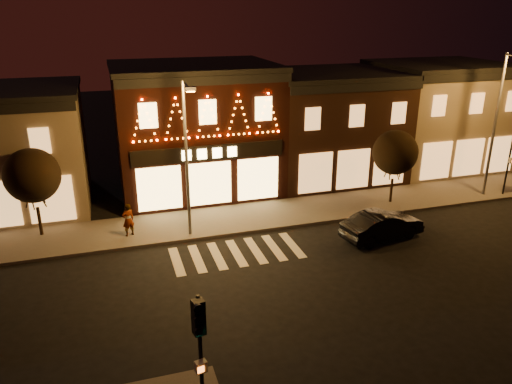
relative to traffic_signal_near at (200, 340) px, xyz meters
name	(u,v)px	position (x,y,z in m)	size (l,w,h in m)	color
ground	(261,294)	(3.83, 6.62, -3.27)	(120.00, 120.00, 0.00)	black
sidewalk_far	(252,217)	(5.83, 14.62, -3.19)	(44.00, 4.00, 0.15)	#47423D
building_pulp	(196,128)	(3.83, 20.60, 0.90)	(10.20, 8.34, 8.30)	black
building_right_a	(328,125)	(13.33, 20.61, 0.49)	(9.20, 8.28, 7.50)	#331B11
building_right_b	(437,115)	(22.33, 20.61, 0.64)	(9.20, 8.28, 7.80)	#766954
traffic_signal_near	(200,340)	(0.00, 0.00, 0.00)	(0.36, 0.47, 4.42)	black
streetlamp_mid	(187,149)	(1.98, 12.98, 1.64)	(0.52, 1.86, 8.11)	#59595E
streetlamp_right	(500,115)	(21.30, 13.33, 2.12)	(0.57, 2.04, 8.93)	#59595E
tree_left	(32,176)	(-5.66, 15.52, 0.20)	(2.84, 2.84, 4.74)	black
tree_right	(395,152)	(14.79, 14.21, 0.07)	(2.72, 2.72, 4.55)	black
dark_sedan	(382,225)	(11.66, 9.98, -2.52)	(1.59, 4.56, 1.50)	black
pedestrian	(128,220)	(-1.17, 14.01, -2.22)	(0.66, 0.43, 1.80)	gray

